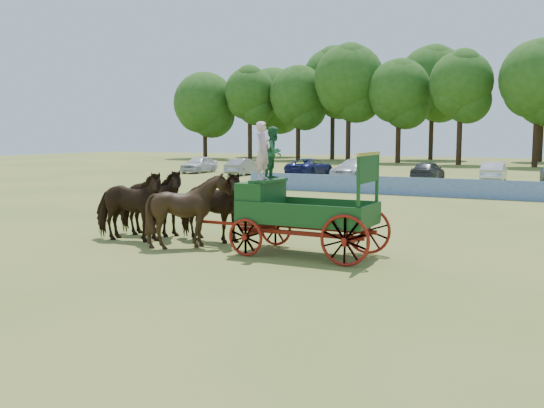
{
  "coord_description": "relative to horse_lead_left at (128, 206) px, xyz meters",
  "views": [
    {
      "loc": [
        4.97,
        -16.16,
        3.47
      ],
      "look_at": [
        -3.6,
        0.63,
        1.3
      ],
      "focal_mm": 40.0,
      "sensor_mm": 36.0,
      "label": 1
    }
  ],
  "objects": [
    {
      "name": "ground",
      "position": [
        8.05,
        0.92,
        -1.16
      ],
      "size": [
        160.0,
        160.0,
        0.0
      ],
      "primitive_type": "plane",
      "color": "olive",
      "rests_on": "ground"
    },
    {
      "name": "horse_lead_left",
      "position": [
        0.0,
        0.0,
        0.0
      ],
      "size": [
        2.9,
        1.66,
        2.31
      ],
      "primitive_type": "imported",
      "rotation": [
        0.0,
        0.0,
        1.73
      ],
      "color": "black",
      "rests_on": "ground"
    },
    {
      "name": "horse_lead_right",
      "position": [
        0.0,
        1.1,
        0.0
      ],
      "size": [
        2.88,
        1.59,
        2.31
      ],
      "primitive_type": "imported",
      "rotation": [
        0.0,
        0.0,
        1.7
      ],
      "color": "black",
      "rests_on": "ground"
    },
    {
      "name": "horse_wheel_left",
      "position": [
        2.4,
        0.0,
        0.0
      ],
      "size": [
        2.17,
        1.94,
        2.32
      ],
      "primitive_type": "imported",
      "rotation": [
        0.0,
        0.0,
        1.54
      ],
      "color": "black",
      "rests_on": "ground"
    },
    {
      "name": "horse_wheel_right",
      "position": [
        2.4,
        1.1,
        0.0
      ],
      "size": [
        2.8,
        1.38,
        2.31
      ],
      "primitive_type": "imported",
      "rotation": [
        0.0,
        0.0,
        1.52
      ],
      "color": "black",
      "rests_on": "ground"
    },
    {
      "name": "farm_dray",
      "position": [
        5.35,
        0.57,
        0.51
      ],
      "size": [
        6.0,
        2.0,
        3.84
      ],
      "color": "maroon",
      "rests_on": "ground"
    },
    {
      "name": "sponsor_banner",
      "position": [
        7.05,
        18.92,
        -0.63
      ],
      "size": [
        26.0,
        0.08,
        1.05
      ],
      "primitive_type": "cube",
      "color": "#1C3C99",
      "rests_on": "ground"
    },
    {
      "name": "parked_cars",
      "position": [
        4.55,
        30.82,
        -0.41
      ],
      "size": [
        46.96,
        7.13,
        1.58
      ],
      "color": "silver",
      "rests_on": "ground"
    },
    {
      "name": "treeline",
      "position": [
        2.12,
        61.28,
        8.51
      ],
      "size": [
        89.59,
        24.34,
        15.53
      ],
      "color": "#382314",
      "rests_on": "ground"
    }
  ]
}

